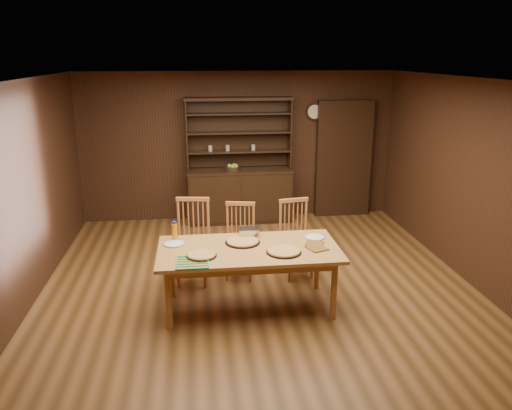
{
  "coord_description": "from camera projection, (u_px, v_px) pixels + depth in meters",
  "views": [
    {
      "loc": [
        -0.74,
        -5.73,
        2.89
      ],
      "look_at": [
        0.0,
        0.4,
        1.0
      ],
      "focal_mm": 35.0,
      "sensor_mm": 36.0,
      "label": 1
    }
  ],
  "objects": [
    {
      "name": "doorway",
      "position": [
        343.0,
        159.0,
        9.03
      ],
      "size": [
        1.0,
        0.18,
        2.1
      ],
      "primitive_type": "cube",
      "color": "black",
      "rests_on": "floor"
    },
    {
      "name": "chair_left",
      "position": [
        193.0,
        238.0,
        6.48
      ],
      "size": [
        0.51,
        0.49,
        1.11
      ],
      "rotation": [
        0.0,
        0.0,
        -0.14
      ],
      "color": "#B8733F",
      "rests_on": "floor"
    },
    {
      "name": "floor",
      "position": [
        260.0,
        289.0,
        6.37
      ],
      "size": [
        6.0,
        6.0,
        0.0
      ],
      "primitive_type": "plane",
      "color": "brown",
      "rests_on": "ground"
    },
    {
      "name": "dining_table",
      "position": [
        249.0,
        254.0,
        5.73
      ],
      "size": [
        2.07,
        1.04,
        0.75
      ],
      "color": "#AC783B",
      "rests_on": "floor"
    },
    {
      "name": "wall_clock",
      "position": [
        314.0,
        112.0,
        8.78
      ],
      "size": [
        0.3,
        0.05,
        0.3
      ],
      "color": "black",
      "rests_on": "room_shell"
    },
    {
      "name": "chair_right",
      "position": [
        295.0,
        235.0,
        6.67
      ],
      "size": [
        0.48,
        0.47,
        1.04
      ],
      "rotation": [
        0.0,
        0.0,
        0.16
      ],
      "color": "#B8733F",
      "rests_on": "floor"
    },
    {
      "name": "china_hutch",
      "position": [
        240.0,
        188.0,
        8.81
      ],
      "size": [
        1.84,
        0.52,
        2.17
      ],
      "color": "black",
      "rests_on": "floor"
    },
    {
      "name": "chair_center",
      "position": [
        240.0,
        238.0,
        6.64
      ],
      "size": [
        0.48,
        0.47,
        1.0
      ],
      "rotation": [
        0.0,
        0.0,
        -0.21
      ],
      "color": "#B8733F",
      "rests_on": "floor"
    },
    {
      "name": "juice_bottle",
      "position": [
        175.0,
        231.0,
        5.92
      ],
      "size": [
        0.07,
        0.07,
        0.23
      ],
      "color": "orange",
      "rests_on": "dining_table"
    },
    {
      "name": "pot_holder_a",
      "position": [
        317.0,
        248.0,
        5.67
      ],
      "size": [
        0.26,
        0.26,
        0.01
      ],
      "primitive_type": "cube",
      "rotation": [
        0.0,
        0.0,
        0.39
      ],
      "color": "#9F1212",
      "rests_on": "dining_table"
    },
    {
      "name": "pizza_right",
      "position": [
        284.0,
        251.0,
        5.57
      ],
      "size": [
        0.4,
        0.4,
        0.04
      ],
      "color": "black",
      "rests_on": "dining_table"
    },
    {
      "name": "plate_right",
      "position": [
        314.0,
        237.0,
        6.02
      ],
      "size": [
        0.24,
        0.24,
        0.02
      ],
      "color": "silver",
      "rests_on": "dining_table"
    },
    {
      "name": "room_shell",
      "position": [
        260.0,
        168.0,
        5.91
      ],
      "size": [
        6.0,
        6.0,
        6.0
      ],
      "color": "white",
      "rests_on": "floor"
    },
    {
      "name": "pizza_center",
      "position": [
        243.0,
        241.0,
        5.86
      ],
      "size": [
        0.41,
        0.41,
        0.04
      ],
      "color": "black",
      "rests_on": "dining_table"
    },
    {
      "name": "plate_left",
      "position": [
        174.0,
        244.0,
        5.81
      ],
      "size": [
        0.25,
        0.25,
        0.02
      ],
      "color": "silver",
      "rests_on": "dining_table"
    },
    {
      "name": "cooling_rack",
      "position": [
        192.0,
        262.0,
        5.3
      ],
      "size": [
        0.34,
        0.34,
        0.02
      ],
      "primitive_type": null,
      "rotation": [
        0.0,
        0.0,
        0.02
      ],
      "color": "#0CA154",
      "rests_on": "dining_table"
    },
    {
      "name": "foil_dish",
      "position": [
        249.0,
        232.0,
        6.07
      ],
      "size": [
        0.25,
        0.19,
        0.1
      ],
      "primitive_type": "cube",
      "rotation": [
        0.0,
        0.0,
        -0.04
      ],
      "color": "white",
      "rests_on": "dining_table"
    },
    {
      "name": "pizza_left",
      "position": [
        201.0,
        255.0,
        5.47
      ],
      "size": [
        0.34,
        0.34,
        0.04
      ],
      "color": "black",
      "rests_on": "dining_table"
    },
    {
      "name": "fruit_bowl",
      "position": [
        233.0,
        168.0,
        8.62
      ],
      "size": [
        0.26,
        0.26,
        0.12
      ],
      "color": "black",
      "rests_on": "china_hutch"
    },
    {
      "name": "pot_holder_b",
      "position": [
        314.0,
        244.0,
        5.81
      ],
      "size": [
        0.26,
        0.26,
        0.02
      ],
      "primitive_type": "cube",
      "rotation": [
        0.0,
        0.0,
        -0.33
      ],
      "color": "#9F1212",
      "rests_on": "dining_table"
    }
  ]
}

